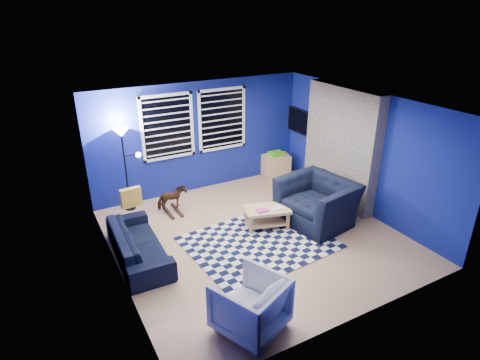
# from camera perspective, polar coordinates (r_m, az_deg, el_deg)

# --- Properties ---
(floor) EXTENTS (5.00, 5.00, 0.00)m
(floor) POSITION_cam_1_polar(r_m,az_deg,el_deg) (7.62, 2.24, -8.02)
(floor) COLOR tan
(floor) RESTS_ON ground
(ceiling) EXTENTS (5.00, 5.00, 0.00)m
(ceiling) POSITION_cam_1_polar(r_m,az_deg,el_deg) (6.65, 2.59, 10.60)
(ceiling) COLOR white
(ceiling) RESTS_ON wall_back
(wall_back) EXTENTS (5.00, 0.00, 5.00)m
(wall_back) POSITION_cam_1_polar(r_m,az_deg,el_deg) (9.14, -5.72, 6.08)
(wall_back) COLOR navy
(wall_back) RESTS_ON floor
(wall_left) EXTENTS (0.00, 5.00, 5.00)m
(wall_left) POSITION_cam_1_polar(r_m,az_deg,el_deg) (6.25, -17.72, -3.72)
(wall_left) COLOR navy
(wall_left) RESTS_ON floor
(wall_right) EXTENTS (0.00, 5.00, 5.00)m
(wall_right) POSITION_cam_1_polar(r_m,az_deg,el_deg) (8.53, 17.01, 3.80)
(wall_right) COLOR navy
(wall_right) RESTS_ON floor
(fireplace) EXTENTS (0.65, 2.00, 2.50)m
(fireplace) POSITION_cam_1_polar(r_m,az_deg,el_deg) (8.78, 14.04, 4.35)
(fireplace) COLOR gray
(fireplace) RESTS_ON floor
(window_left) EXTENTS (1.17, 0.06, 1.42)m
(window_left) POSITION_cam_1_polar(r_m,az_deg,el_deg) (8.75, -10.25, 7.41)
(window_left) COLOR black
(window_left) RESTS_ON wall_back
(window_right) EXTENTS (1.17, 0.06, 1.42)m
(window_right) POSITION_cam_1_polar(r_m,az_deg,el_deg) (9.22, -2.54, 8.61)
(window_right) COLOR black
(window_right) RESTS_ON wall_back
(tv) EXTENTS (0.07, 1.00, 0.58)m
(tv) POSITION_cam_1_polar(r_m,az_deg,el_deg) (9.87, 8.72, 8.17)
(tv) COLOR black
(tv) RESTS_ON wall_right
(rug) EXTENTS (2.66, 2.20, 0.02)m
(rug) POSITION_cam_1_polar(r_m,az_deg,el_deg) (7.44, 2.69, -8.86)
(rug) COLOR black
(rug) RESTS_ON floor
(sofa) EXTENTS (1.93, 0.80, 0.56)m
(sofa) POSITION_cam_1_polar(r_m,az_deg,el_deg) (7.11, -14.25, -8.74)
(sofa) COLOR black
(sofa) RESTS_ON floor
(armchair_big) EXTENTS (1.54, 1.41, 0.88)m
(armchair_big) POSITION_cam_1_polar(r_m,az_deg,el_deg) (8.03, 10.88, -3.10)
(armchair_big) COLOR black
(armchair_big) RESTS_ON floor
(armchair_bent) EXTENTS (1.10, 1.11, 0.78)m
(armchair_bent) POSITION_cam_1_polar(r_m,az_deg,el_deg) (5.53, 1.45, -17.29)
(armchair_bent) COLOR gray
(armchair_bent) RESTS_ON floor
(rocking_horse) EXTENTS (0.36, 0.64, 0.51)m
(rocking_horse) POSITION_cam_1_polar(r_m,az_deg,el_deg) (8.40, -9.67, -2.62)
(rocking_horse) COLOR #462B16
(rocking_horse) RESTS_ON floor
(coffee_table) EXTENTS (0.97, 0.73, 0.43)m
(coffee_table) POSITION_cam_1_polar(r_m,az_deg,el_deg) (7.79, 3.86, -4.77)
(coffee_table) COLOR tan
(coffee_table) RESTS_ON rug
(cabinet) EXTENTS (0.75, 0.59, 0.65)m
(cabinet) POSITION_cam_1_polar(r_m,az_deg,el_deg) (10.12, 5.09, 2.10)
(cabinet) COLOR tan
(cabinet) RESTS_ON floor
(floor_lamp) EXTENTS (0.48, 0.30, 1.77)m
(floor_lamp) POSITION_cam_1_polar(r_m,az_deg,el_deg) (8.35, -16.23, 4.95)
(floor_lamp) COLOR black
(floor_lamp) RESTS_ON floor
(throw_pillow) EXTENTS (0.39, 0.14, 0.36)m
(throw_pillow) POSITION_cam_1_polar(r_m,az_deg,el_deg) (7.67, -15.26, -2.41)
(throw_pillow) COLOR gold
(throw_pillow) RESTS_ON sofa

